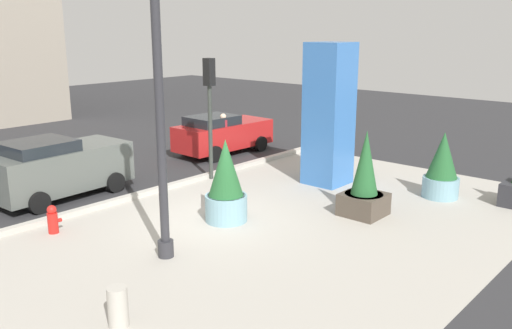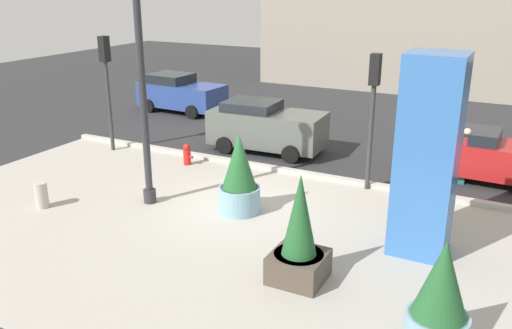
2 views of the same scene
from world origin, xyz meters
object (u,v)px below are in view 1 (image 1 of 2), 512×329
object	(u,v)px
fire_hydrant	(53,219)
traffic_light_corner	(209,98)
potted_plant_mid_plaza	(226,185)
car_far_lane	(222,134)
lamp_post	(160,121)
potted_plant_near_right	(442,168)
concrete_bollard	(118,307)
car_curb_west	(58,167)
art_pillar_blue	(329,115)
pedestrian_on_sidewalk	(223,133)
potted_plant_by_pillar	(365,182)

from	to	relation	value
fire_hydrant	traffic_light_corner	distance (m)	6.69
potted_plant_mid_plaza	car_far_lane	size ratio (longest dim) A/B	0.53
lamp_post	car_far_lane	bearing A→B (deg)	37.59
potted_plant_near_right	concrete_bollard	world-z (taller)	potted_plant_near_right
traffic_light_corner	car_curb_west	xyz separation A→B (m)	(-4.50, 2.07, -1.86)
art_pillar_blue	car_curb_west	xyz separation A→B (m)	(-6.70, 5.37, -1.37)
lamp_post	potted_plant_mid_plaza	bearing A→B (deg)	13.35
concrete_bollard	car_curb_west	bearing A→B (deg)	67.35
lamp_post	pedestrian_on_sidewalk	world-z (taller)	lamp_post
lamp_post	pedestrian_on_sidewalk	xyz separation A→B (m)	(7.75, 5.79, -2.15)
art_pillar_blue	potted_plant_by_pillar	world-z (taller)	art_pillar_blue
traffic_light_corner	car_curb_west	size ratio (longest dim) A/B	0.96
fire_hydrant	potted_plant_near_right	bearing A→B (deg)	-33.29
concrete_bollard	car_curb_west	xyz separation A→B (m)	(3.21, 7.69, 0.58)
art_pillar_blue	car_curb_west	distance (m)	8.70
traffic_light_corner	pedestrian_on_sidewalk	xyz separation A→B (m)	(2.50, 1.86, -1.81)
art_pillar_blue	car_curb_west	world-z (taller)	art_pillar_blue
art_pillar_blue	lamp_post	bearing A→B (deg)	-175.17
art_pillar_blue	car_far_lane	world-z (taller)	art_pillar_blue
art_pillar_blue	potted_plant_mid_plaza	size ratio (longest dim) A/B	2.06
potted_plant_by_pillar	pedestrian_on_sidewalk	distance (m)	8.05
potted_plant_by_pillar	fire_hydrant	xyz separation A→B (m)	(-6.41, 5.23, -0.61)
potted_plant_near_right	pedestrian_on_sidewalk	size ratio (longest dim) A/B	1.15
art_pillar_blue	potted_plant_near_right	bearing A→B (deg)	-74.10
fire_hydrant	concrete_bollard	xyz separation A→B (m)	(-1.51, -4.99, 0.01)
potted_plant_by_pillar	concrete_bollard	bearing A→B (deg)	178.23
lamp_post	pedestrian_on_sidewalk	distance (m)	9.91
car_curb_west	lamp_post	bearing A→B (deg)	-97.14
potted_plant_near_right	fire_hydrant	size ratio (longest dim) A/B	2.73
potted_plant_near_right	art_pillar_blue	bearing A→B (deg)	105.90
concrete_bollard	pedestrian_on_sidewalk	world-z (taller)	pedestrian_on_sidewalk
fire_hydrant	car_far_lane	distance (m)	9.72
lamp_post	traffic_light_corner	xyz separation A→B (m)	(5.25, 3.93, -0.35)
fire_hydrant	pedestrian_on_sidewalk	size ratio (longest dim) A/B	0.42
pedestrian_on_sidewalk	potted_plant_by_pillar	bearing A→B (deg)	-106.52
concrete_bollard	potted_plant_mid_plaza	bearing A→B (deg)	24.52
potted_plant_by_pillar	car_far_lane	bearing A→B (deg)	71.33
lamp_post	potted_plant_by_pillar	bearing A→B (deg)	-19.53
car_far_lane	art_pillar_blue	bearing A→B (deg)	-98.04
pedestrian_on_sidewalk	potted_plant_near_right	bearing A→B (deg)	-85.35
lamp_post	concrete_bollard	world-z (taller)	lamp_post
art_pillar_blue	potted_plant_mid_plaza	distance (m)	5.02
potted_plant_by_pillar	lamp_post	bearing A→B (deg)	160.47
fire_hydrant	concrete_bollard	world-z (taller)	same
art_pillar_blue	fire_hydrant	distance (m)	9.03
potted_plant_mid_plaza	concrete_bollard	world-z (taller)	potted_plant_mid_plaza
potted_plant_by_pillar	fire_hydrant	bearing A→B (deg)	140.78
potted_plant_by_pillar	pedestrian_on_sidewalk	xyz separation A→B (m)	(2.29, 7.72, 0.03)
art_pillar_blue	car_far_lane	xyz separation A→B (m)	(0.81, 5.73, -1.49)
lamp_post	car_curb_west	distance (m)	6.43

